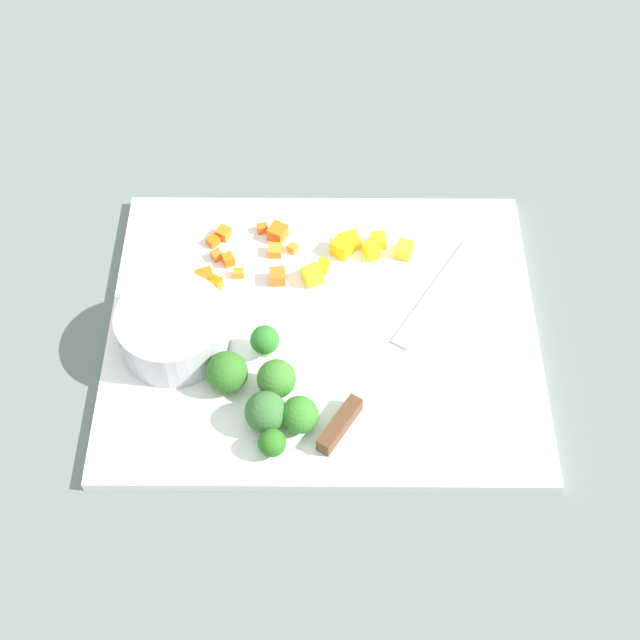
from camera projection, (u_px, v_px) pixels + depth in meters
name	position (u px, v px, depth m)	size (l,w,h in m)	color
ground_plane	(320.00, 333.00, 0.91)	(4.00, 4.00, 0.00)	slate
cutting_board	(320.00, 329.00, 0.91)	(0.44, 0.36, 0.01)	white
prep_bowl	(170.00, 329.00, 0.87)	(0.11, 0.11, 0.05)	#B8B5BF
chef_knife	(377.00, 370.00, 0.87)	(0.18, 0.26, 0.02)	silver
carrot_dice_0	(226.00, 260.00, 0.95)	(0.01, 0.01, 0.01)	orange
carrot_dice_1	(236.00, 273.00, 0.94)	(0.01, 0.01, 0.01)	orange
carrot_dice_2	(260.00, 228.00, 0.98)	(0.01, 0.01, 0.01)	orange
carrot_dice_3	(212.00, 283.00, 0.93)	(0.01, 0.01, 0.01)	orange
carrot_dice_4	(275.00, 277.00, 0.93)	(0.02, 0.02, 0.01)	orange
carrot_dice_5	(275.00, 232.00, 0.97)	(0.02, 0.02, 0.02)	orange
carrot_dice_6	(221.00, 233.00, 0.97)	(0.01, 0.01, 0.01)	orange
carrot_dice_7	(214.00, 255.00, 0.95)	(0.01, 0.01, 0.01)	orange
carrot_dice_8	(290.00, 248.00, 0.96)	(0.01, 0.01, 0.01)	orange
carrot_dice_9	(202.00, 278.00, 0.93)	(0.02, 0.02, 0.02)	orange
carrot_dice_10	(210.00, 241.00, 0.97)	(0.01, 0.01, 0.01)	orange
carrot_dice_11	(272.00, 251.00, 0.96)	(0.01, 0.01, 0.01)	orange
pepper_dice_0	(349.00, 240.00, 0.96)	(0.02, 0.02, 0.01)	yellow
pepper_dice_1	(401.00, 250.00, 0.96)	(0.02, 0.02, 0.01)	yellow
pepper_dice_2	(339.00, 247.00, 0.95)	(0.02, 0.02, 0.02)	yellow
pepper_dice_3	(318.00, 266.00, 0.94)	(0.01, 0.01, 0.01)	yellow
pepper_dice_4	(368.00, 251.00, 0.95)	(0.02, 0.01, 0.01)	yellow
pepper_dice_5	(375.00, 240.00, 0.96)	(0.02, 0.02, 0.01)	yellow
pepper_dice_6	(310.00, 275.00, 0.93)	(0.02, 0.02, 0.02)	yellow
broccoli_floret_0	(262.00, 412.00, 0.82)	(0.04, 0.04, 0.04)	#8AAC66
broccoli_floret_1	(224.00, 372.00, 0.85)	(0.04, 0.04, 0.04)	#89AD62
broccoli_floret_2	(297.00, 415.00, 0.82)	(0.04, 0.04, 0.04)	#8AC067
broccoli_floret_3	(273.00, 379.00, 0.84)	(0.04, 0.04, 0.04)	#87BE57
broccoli_floret_4	(262.00, 340.00, 0.87)	(0.03, 0.03, 0.04)	#82BF55
broccoli_floret_5	(269.00, 443.00, 0.81)	(0.03, 0.03, 0.03)	#80BF61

